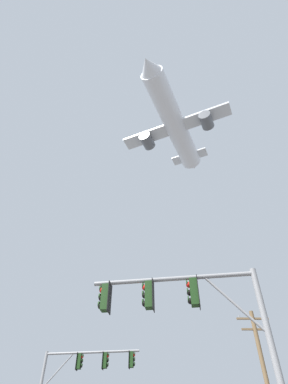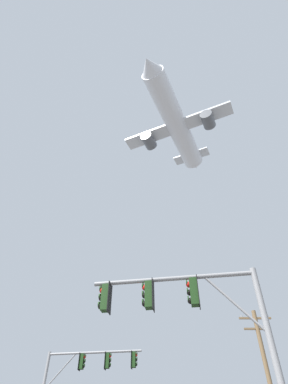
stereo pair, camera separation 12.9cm
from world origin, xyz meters
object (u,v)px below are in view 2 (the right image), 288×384
airplane (175,123)px  utility_pole (267,379)px  signal_pole_far (80,375)px  signal_pole_near (189,313)px

airplane → utility_pole: bearing=-63.5°
signal_pole_far → utility_pole: bearing=-5.5°
signal_pole_near → airplane: airplane is taller
utility_pole → airplane: bearing=116.5°
utility_pole → airplane: airplane is taller
signal_pole_far → airplane: size_ratio=0.32×
airplane → signal_pole_near: bearing=-100.2°
signal_pole_near → signal_pole_far: size_ratio=0.90×
utility_pole → airplane: 34.38m
utility_pole → airplane: size_ratio=0.43×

